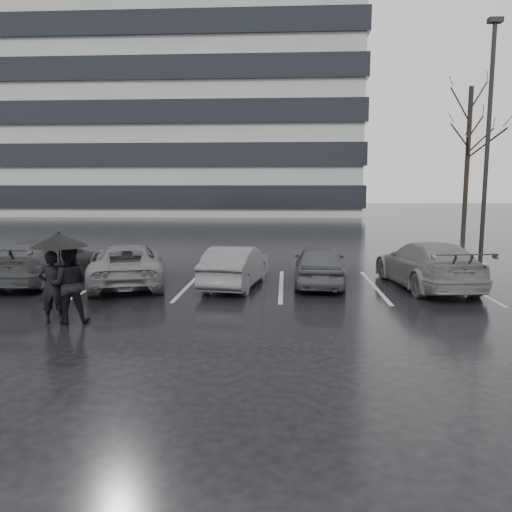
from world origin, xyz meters
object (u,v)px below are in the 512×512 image
at_px(pedestrian_right, 69,284).
at_px(car_west_a, 236,266).
at_px(lamp_post, 487,158).
at_px(tree_north, 467,164).
at_px(car_east, 427,265).
at_px(pedestrian_left, 52,287).
at_px(car_west_b, 128,265).
at_px(car_main, 319,265).
at_px(car_west_c, 48,260).

bearing_deg(pedestrian_right, car_west_a, -143.41).
bearing_deg(lamp_post, tree_north, 73.85).
height_order(car_east, pedestrian_left, pedestrian_left).
distance_m(car_west_a, lamp_post, 9.98).
bearing_deg(pedestrian_right, car_west_b, -105.05).
height_order(car_west_a, car_west_b, car_west_b).
distance_m(car_main, tree_north, 17.51).
height_order(car_west_c, car_east, same).
bearing_deg(pedestrian_left, car_east, -169.35).
xyz_separation_m(car_west_b, tree_north, (15.05, 14.71, 3.63)).
bearing_deg(car_main, tree_north, -120.39).
bearing_deg(car_west_a, car_main, -162.89).
height_order(car_west_c, tree_north, tree_north).
relative_size(car_main, pedestrian_right, 2.13).
height_order(car_west_b, car_west_c, car_west_c).
bearing_deg(car_west_c, car_west_a, -179.73).
bearing_deg(pedestrian_right, car_main, -157.32).
xyz_separation_m(lamp_post, tree_north, (3.18, 10.97, 0.27)).
relative_size(car_west_a, pedestrian_left, 2.33).
bearing_deg(car_west_c, car_east, -176.78).
bearing_deg(car_west_b, car_west_a, 163.21).
xyz_separation_m(car_east, lamp_post, (2.92, 3.59, 3.29)).
height_order(pedestrian_left, tree_north, tree_north).
bearing_deg(pedestrian_left, car_west_a, -145.53).
height_order(car_main, car_west_c, car_west_c).
xyz_separation_m(car_west_a, pedestrian_right, (-3.23, -4.19, 0.25)).
bearing_deg(car_west_c, pedestrian_left, 121.01).
relative_size(car_main, tree_north, 0.43).
bearing_deg(tree_north, car_main, -122.69).
distance_m(car_west_b, lamp_post, 12.89).
distance_m(car_west_b, pedestrian_right, 4.28).
bearing_deg(lamp_post, car_main, -150.40).
height_order(car_west_b, lamp_post, lamp_post).
xyz_separation_m(car_west_a, lamp_post, (8.59, 3.82, 3.36)).
xyz_separation_m(car_west_a, car_west_b, (-3.28, 0.08, 0.01)).
bearing_deg(car_east, tree_north, -120.62).
xyz_separation_m(car_main, pedestrian_right, (-5.74, -4.56, 0.24)).
height_order(car_east, pedestrian_right, pedestrian_right).
bearing_deg(pedestrian_right, car_west_c, -75.18).
bearing_deg(pedestrian_left, pedestrian_right, 164.85).
distance_m(car_west_b, car_east, 8.95).
height_order(car_main, tree_north, tree_north).
bearing_deg(car_west_c, pedestrian_right, 124.59).
relative_size(car_west_c, pedestrian_left, 2.95).
relative_size(pedestrian_left, lamp_post, 0.18).
bearing_deg(car_west_b, pedestrian_left, 70.37).
bearing_deg(pedestrian_right, tree_north, -144.12).
height_order(pedestrian_left, pedestrian_right, pedestrian_right).
bearing_deg(tree_north, car_west_a, -128.49).
bearing_deg(car_main, car_east, 179.80).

